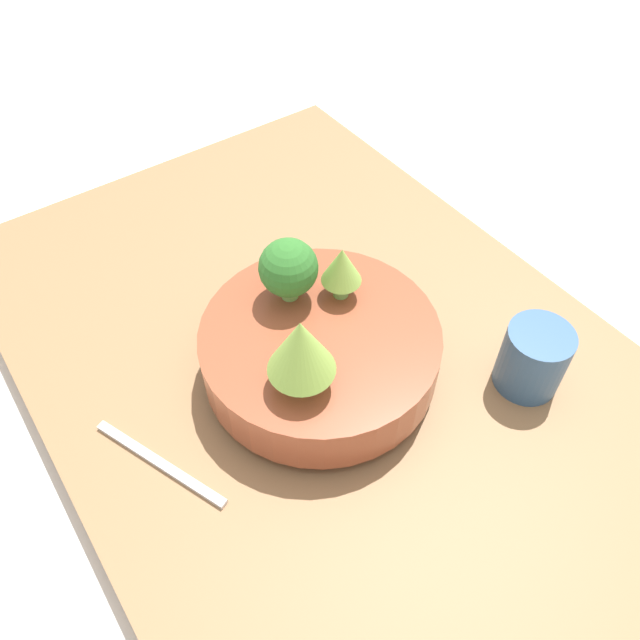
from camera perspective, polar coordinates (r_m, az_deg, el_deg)
ground_plane at (r=0.77m, az=2.98°, el=-7.36°), size 6.00×6.00×0.00m
table at (r=0.76m, az=3.03°, el=-6.65°), size 1.08×0.65×0.03m
bowl at (r=0.72m, az=0.00°, el=-2.74°), size 0.27×0.27×0.08m
broccoli_floret_left at (r=0.70m, az=-2.91°, el=4.74°), size 0.07×0.07×0.08m
romanesco_piece_near at (r=0.60m, az=-1.76°, el=-2.59°), size 0.07×0.07×0.10m
romanesco_piece_far at (r=0.70m, az=2.00°, el=4.89°), size 0.05×0.05×0.07m
cup at (r=0.75m, az=18.89°, el=-3.35°), size 0.08×0.08×0.09m
fork at (r=0.71m, az=-14.44°, el=-12.54°), size 0.17×0.08×0.01m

